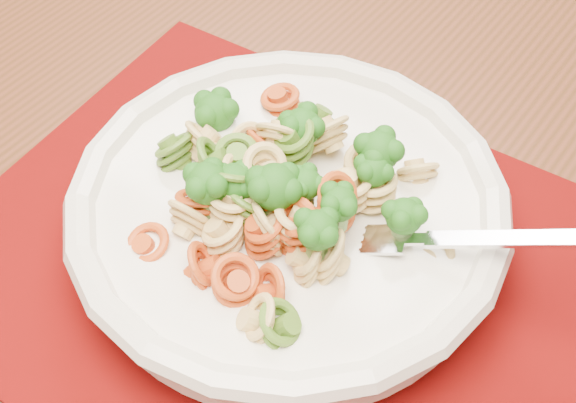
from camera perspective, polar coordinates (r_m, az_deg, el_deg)
The scene contains 5 objects.
dining_table at distance 0.67m, azimuth 5.04°, elevation -1.02°, with size 1.57×1.03×0.76m.
placemat at distance 0.52m, azimuth 0.11°, elevation -4.70°, with size 0.43×0.33×0.00m, color #5D0404.
pasta_bowl at distance 0.50m, azimuth 0.00°, elevation -0.65°, with size 0.28×0.28×0.05m.
pasta_broccoli_heap at distance 0.49m, azimuth 0.00°, elevation 0.45°, with size 0.23×0.23×0.06m, color tan, non-canonical shape.
fork at distance 0.48m, azimuth 6.90°, elevation -2.71°, with size 0.19×0.02×0.01m, color silver, non-canonical shape.
Camera 1 is at (0.27, -0.32, 1.19)m, focal length 50.00 mm.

